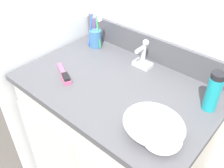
{
  "coord_description": "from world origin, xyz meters",
  "views": [
    {
      "loc": [
        0.56,
        -0.67,
        1.5
      ],
      "look_at": [
        0.0,
        -0.03,
        0.84
      ],
      "focal_mm": 40.0,
      "sensor_mm": 36.0,
      "label": 1
    }
  ],
  "objects": [
    {
      "name": "hairbrush",
      "position": [
        -0.21,
        -0.11,
        0.83
      ],
      "size": [
        0.17,
        0.1,
        0.03
      ],
      "rotation": [
        0.0,
        0.0,
        -0.46
      ],
      "color": "#C1517F",
      "rests_on": "vanity"
    },
    {
      "name": "sink_faucet",
      "position": [
        0.0,
        0.2,
        0.87
      ],
      "size": [
        0.09,
        0.09,
        0.14
      ],
      "color": "silver",
      "rests_on": "vanity"
    },
    {
      "name": "vanity",
      "position": [
        -0.0,
        -0.0,
        0.43
      ],
      "size": [
        0.88,
        0.59,
        0.82
      ],
      "color": "silver",
      "rests_on": "ground_plane"
    },
    {
      "name": "toothbrush_cup",
      "position": [
        -0.31,
        0.19,
        0.88
      ],
      "size": [
        0.08,
        0.07,
        0.2
      ],
      "color": "teal",
      "rests_on": "vanity"
    },
    {
      "name": "wall_back",
      "position": [
        0.0,
        0.33,
        1.1
      ],
      "size": [
        1.06,
        0.08,
        2.2
      ],
      "primitive_type": "cube",
      "color": "silver",
      "rests_on": "ground_plane"
    },
    {
      "name": "shaving_cream_can",
      "position": [
        0.37,
        0.12,
        0.9
      ],
      "size": [
        0.05,
        0.05,
        0.17
      ],
      "color": "teal",
      "rests_on": "vanity"
    },
    {
      "name": "backsplash",
      "position": [
        0.0,
        0.28,
        0.88
      ],
      "size": [
        0.88,
        0.02,
        0.12
      ],
      "color": "#4C4C51",
      "rests_on": "vanity"
    },
    {
      "name": "hand_towel",
      "position": [
        0.29,
        -0.13,
        0.86
      ],
      "size": [
        0.23,
        0.2,
        0.08
      ],
      "color": "white",
      "rests_on": "vanity"
    }
  ]
}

